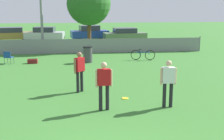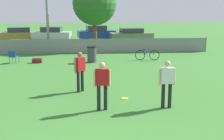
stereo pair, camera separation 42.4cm
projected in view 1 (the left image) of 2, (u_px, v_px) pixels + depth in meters
The scene contains 14 objects.
fence_backline at pixel (81, 46), 23.83m from camera, with size 19.08×0.07×1.21m.
tree_near_pole at pixel (89, 3), 25.55m from camera, with size 3.63×3.63×5.59m.
player_receiver_white at pixel (168, 80), 11.10m from camera, with size 0.60×0.24×1.72m.
player_defender_red at pixel (80, 69), 13.07m from camera, with size 0.46×0.47×1.72m.
player_thrower_red at pixel (104, 82), 10.78m from camera, with size 0.60×0.27×1.72m.
frisbee_disc at pixel (125, 98), 12.32m from camera, with size 0.28×0.28×0.03m.
folding_chair_sideline at pixel (8, 57), 19.56m from camera, with size 0.58×0.58×0.79m.
bicycle_sideline at pixel (143, 55), 20.94m from camera, with size 1.60×0.49×0.73m.
trash_bin at pixel (88, 54), 20.02m from camera, with size 0.61×0.61×1.05m.
gear_bag_sideline at pixel (33, 61), 19.77m from camera, with size 0.61×0.33×0.30m.
parked_car_tan at pixel (12, 34), 32.27m from camera, with size 4.50×2.44×1.38m.
parked_car_silver at pixel (45, 34), 32.52m from camera, with size 4.16×2.21×1.41m.
parked_car_blue at pixel (89, 33), 33.64m from camera, with size 4.18×2.34×1.49m.
parked_car_olive at pixel (125, 35), 31.91m from camera, with size 4.42×2.17×1.34m.
Camera 1 is at (-0.45, -5.82, 3.63)m, focal length 50.00 mm.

